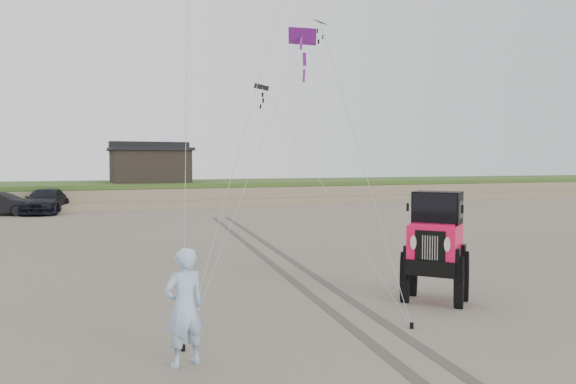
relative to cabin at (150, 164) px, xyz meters
name	(u,v)px	position (x,y,z in m)	size (l,w,h in m)	color
ground	(325,325)	(-2.00, -37.00, -3.24)	(160.00, 160.00, 0.00)	#6B6054
dune_ridge	(124,193)	(-2.00, 0.50, -2.42)	(160.00, 14.25, 1.73)	#7A6B54
cabin	(150,164)	(0.00, 0.00, 0.00)	(6.40, 5.40, 3.35)	black
truck_b	(1,204)	(-10.41, -7.51, -2.51)	(1.55, 4.44, 1.46)	black
truck_c	(45,201)	(-7.84, -6.86, -2.43)	(2.26, 5.57, 1.62)	black
jeep	(435,258)	(1.28, -36.28, -2.18)	(2.46, 5.70, 2.12)	#F50F4B
man	(184,307)	(-5.15, -38.19, -2.26)	(0.72, 0.47, 1.96)	#87B2D0
stake_main	(183,348)	(-5.03, -37.47, -3.18)	(0.08, 0.08, 0.12)	black
stake_aux	(412,326)	(-0.47, -37.87, -3.18)	(0.08, 0.08, 0.12)	black
tire_tracks	(276,258)	(0.00, -29.00, -3.23)	(5.22, 29.74, 0.01)	#4C443D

